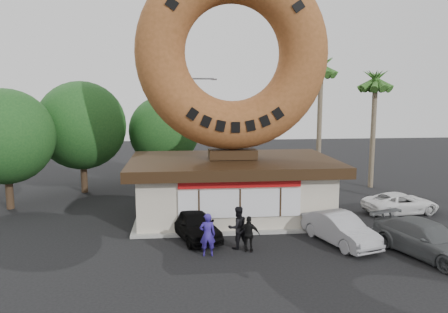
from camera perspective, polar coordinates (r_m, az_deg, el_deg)
ground at (r=19.07m, az=3.33°, el=-12.85°), size 90.00×90.00×0.00m
donut_shop at (r=24.25m, az=1.10°, el=-3.83°), size 11.20×7.20×3.80m
giant_donut at (r=23.79m, az=1.15°, el=13.36°), size 10.31×2.63×10.31m
tree_west at (r=31.32m, az=-18.10°, el=3.86°), size 6.00×6.00×7.65m
tree_mid at (r=32.68m, az=-7.82°, el=3.29°), size 5.20×5.20×6.63m
tree_far at (r=28.50m, az=-26.65°, el=2.34°), size 5.60×5.60×7.14m
palm_near at (r=33.23m, az=12.57°, el=10.83°), size 2.60×2.60×9.75m
palm_far at (r=33.09m, az=19.18°, el=8.97°), size 2.60×2.60×8.75m
street_lamp at (r=33.63m, az=-4.12°, el=4.28°), size 2.11×0.20×8.00m
person_left at (r=18.79m, az=-2.17°, el=-10.15°), size 0.69×0.46×1.86m
person_center at (r=19.62m, az=1.81°, el=-9.25°), size 1.11×0.98×1.91m
person_right at (r=19.28m, az=3.30°, el=-10.09°), size 1.01×0.64×1.59m
car_black at (r=21.07m, az=-3.91°, el=-8.78°), size 2.84×4.36×1.38m
car_silver at (r=20.97m, az=14.91°, el=-9.11°), size 2.70×4.48×1.39m
car_grey at (r=20.71m, az=24.99°, el=-9.77°), size 3.63×5.41×1.46m
car_white at (r=27.14m, az=22.10°, el=-5.66°), size 4.53×2.58×1.19m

